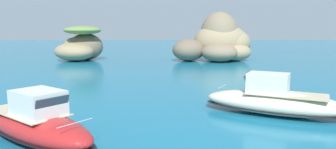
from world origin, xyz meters
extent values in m
ellipsoid|color=#9E8966|center=(11.98, 59.50, 3.66)|extent=(14.22, 15.56, 7.31)
ellipsoid|color=#9E8966|center=(10.74, 57.82, 4.01)|extent=(15.09, 14.13, 8.01)
ellipsoid|color=#84755B|center=(10.47, 58.23, 5.25)|extent=(9.72, 11.12, 10.49)
ellipsoid|color=#84755B|center=(9.61, 53.45, 1.93)|extent=(8.52, 8.40, 3.87)
ellipsoid|color=#9E8966|center=(13.37, 55.14, 1.89)|extent=(9.37, 9.37, 3.78)
ellipsoid|color=#756651|center=(3.48, 55.49, 2.34)|extent=(9.42, 10.10, 4.67)
ellipsoid|color=#84755B|center=(-21.12, 58.98, 2.52)|extent=(7.84, 7.78, 5.04)
ellipsoid|color=#9E8966|center=(-20.85, 56.42, 1.97)|extent=(12.16, 12.04, 3.94)
ellipsoid|color=#756651|center=(-18.80, 58.49, 2.92)|extent=(8.35, 7.79, 5.83)
ellipsoid|color=olive|center=(-18.97, 56.52, 6.47)|extent=(7.82, 7.11, 1.80)
ellipsoid|color=red|center=(-10.40, 9.05, 0.86)|extent=(9.73, 8.78, 1.72)
ellipsoid|color=black|center=(-10.40, 9.05, 0.47)|extent=(9.93, 8.96, 0.21)
cube|color=#C6B793|center=(-10.98, 9.53, 1.59)|extent=(5.93, 5.53, 0.06)
cube|color=silver|center=(-10.01, 8.73, 2.33)|extent=(3.54, 3.44, 1.42)
cube|color=#2D4756|center=(-8.90, 7.81, 2.47)|extent=(1.50, 1.72, 0.75)
cylinder|color=silver|center=(-7.35, 6.54, 1.77)|extent=(1.38, 1.66, 0.04)
ellipsoid|color=beige|center=(5.78, 13.90, 0.90)|extent=(10.81, 7.88, 1.80)
ellipsoid|color=black|center=(5.78, 13.90, 0.49)|extent=(11.02, 8.04, 0.22)
cube|color=#C6B793|center=(6.47, 13.52, 1.66)|extent=(6.40, 5.17, 0.06)
cube|color=silver|center=(5.31, 14.16, 2.44)|extent=(3.67, 3.38, 1.48)
cube|color=#2D4756|center=(4.00, 14.88, 2.58)|extent=(1.28, 1.97, 0.78)
cylinder|color=silver|center=(2.16, 15.89, 1.84)|extent=(1.10, 1.97, 0.04)
camera|label=1|loc=(-3.18, -8.39, 6.40)|focal=32.30mm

